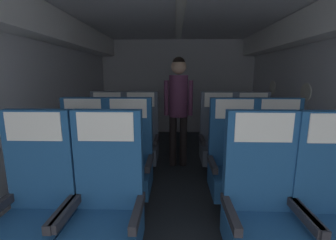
% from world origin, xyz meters
% --- Properties ---
extents(ground, '(3.84, 6.01, 0.02)m').
position_xyz_m(ground, '(0.00, 2.80, -0.01)').
color(ground, '#23282D').
extents(fuselage_shell, '(3.72, 5.66, 2.25)m').
position_xyz_m(fuselage_shell, '(0.00, 3.08, 1.61)').
color(fuselage_shell, silver).
rests_on(fuselage_shell, ground).
extents(seat_a_left_window, '(0.51, 0.48, 1.16)m').
position_xyz_m(seat_a_left_window, '(-1.02, 1.48, 0.48)').
color(seat_a_left_window, '#38383D').
rests_on(seat_a_left_window, ground).
extents(seat_a_left_aisle, '(0.51, 0.48, 1.16)m').
position_xyz_m(seat_a_left_aisle, '(-0.53, 1.49, 0.48)').
color(seat_a_left_aisle, '#38383D').
rests_on(seat_a_left_aisle, ground).
extents(seat_a_right_aisle, '(0.51, 0.48, 1.16)m').
position_xyz_m(seat_a_right_aisle, '(1.01, 1.48, 0.48)').
color(seat_a_right_aisle, '#38383D').
rests_on(seat_a_right_aisle, ground).
extents(seat_a_right_window, '(0.51, 0.48, 1.16)m').
position_xyz_m(seat_a_right_window, '(0.53, 1.50, 0.48)').
color(seat_a_right_window, '#38383D').
rests_on(seat_a_right_window, ground).
extents(seat_b_left_window, '(0.51, 0.48, 1.16)m').
position_xyz_m(seat_b_left_window, '(-1.02, 2.33, 0.48)').
color(seat_b_left_window, '#38383D').
rests_on(seat_b_left_window, ground).
extents(seat_b_left_aisle, '(0.51, 0.48, 1.16)m').
position_xyz_m(seat_b_left_aisle, '(-0.55, 2.34, 0.48)').
color(seat_b_left_aisle, '#38383D').
rests_on(seat_b_left_aisle, ground).
extents(seat_b_right_aisle, '(0.51, 0.48, 1.16)m').
position_xyz_m(seat_b_right_aisle, '(1.02, 2.35, 0.48)').
color(seat_b_right_aisle, '#38383D').
rests_on(seat_b_right_aisle, ground).
extents(seat_b_right_window, '(0.51, 0.48, 1.16)m').
position_xyz_m(seat_b_right_window, '(0.55, 2.34, 0.48)').
color(seat_b_right_window, '#38383D').
rests_on(seat_b_right_window, ground).
extents(seat_c_left_window, '(0.51, 0.48, 1.16)m').
position_xyz_m(seat_c_left_window, '(-1.02, 3.19, 0.48)').
color(seat_c_left_window, '#38383D').
rests_on(seat_c_left_window, ground).
extents(seat_c_left_aisle, '(0.51, 0.48, 1.16)m').
position_xyz_m(seat_c_left_aisle, '(-0.54, 3.20, 0.48)').
color(seat_c_left_aisle, '#38383D').
rests_on(seat_c_left_aisle, ground).
extents(seat_c_right_aisle, '(0.51, 0.48, 1.16)m').
position_xyz_m(seat_c_right_aisle, '(1.02, 3.19, 0.48)').
color(seat_c_right_aisle, '#38383D').
rests_on(seat_c_right_aisle, ground).
extents(seat_c_right_window, '(0.51, 0.48, 1.16)m').
position_xyz_m(seat_c_right_window, '(0.55, 3.20, 0.48)').
color(seat_c_right_window, '#38383D').
rests_on(seat_c_right_window, ground).
extents(flight_attendant, '(0.43, 0.28, 1.65)m').
position_xyz_m(flight_attendant, '(-0.01, 3.49, 1.02)').
color(flight_attendant, black).
rests_on(flight_attendant, ground).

